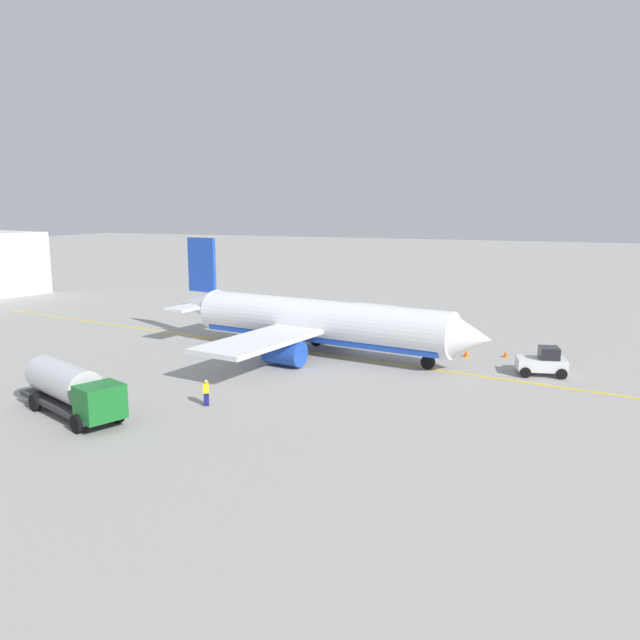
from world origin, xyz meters
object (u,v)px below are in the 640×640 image
Objects in this scene: refueling_worker at (206,393)px; safety_cone_wingtip at (506,354)px; pushback_tug at (543,362)px; safety_cone_nose at (467,353)px; fuel_tanker at (72,388)px; airplane at (315,323)px.

safety_cone_wingtip is (16.22, 21.23, -0.55)m from refueling_worker.
safety_cone_nose is (-6.39, 3.77, -0.70)m from pushback_tug.
refueling_worker is 26.73m from safety_cone_wingtip.
fuel_tanker reaches higher than safety_cone_nose.
refueling_worker is (-19.49, -16.30, -0.19)m from pushback_tug.
airplane is at bearing -162.73° from safety_cone_nose.
safety_cone_nose is 1.12× the size of safety_cone_wingtip.
safety_cone_wingtip is at bearing 49.12° from fuel_tanker.
safety_cone_nose is at bearing 52.03° from fuel_tanker.
pushback_tug is at bearing 0.29° from airplane.
refueling_worker reaches higher than safety_cone_nose.
fuel_tanker is at bearing -142.49° from refueling_worker.
refueling_worker reaches higher than safety_cone_wingtip.
fuel_tanker is 8.15m from refueling_worker.
pushback_tug reaches higher than refueling_worker.
refueling_worker is at bearing -92.30° from airplane.
safety_cone_wingtip is at bearing 123.55° from pushback_tug.
safety_cone_nose is (12.45, 3.87, -2.39)m from airplane.
safety_cone_nose is at bearing 149.46° from pushback_tug.
fuel_tanker is (-7.07, -21.14, -0.98)m from airplane.
airplane is 13.25m from safety_cone_nose.
airplane is at bearing -179.71° from pushback_tug.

